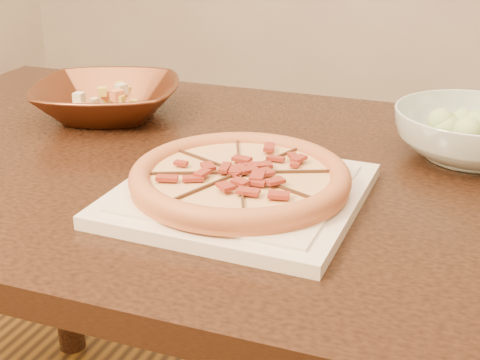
{
  "coord_description": "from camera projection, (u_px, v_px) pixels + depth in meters",
  "views": [
    {
      "loc": [
        0.36,
        -0.96,
        1.13
      ],
      "look_at": [
        0.05,
        -0.2,
        0.78
      ],
      "focal_mm": 50.0,
      "sensor_mm": 36.0,
      "label": 1
    }
  ],
  "objects": [
    {
      "name": "bronze_bowl",
      "position": [
        107.0,
        100.0,
        1.22
      ],
      "size": [
        0.34,
        0.34,
        0.06
      ],
      "primitive_type": "imported",
      "rotation": [
        0.0,
        0.0,
        0.37
      ],
      "color": "brown",
      "rests_on": "dining_table"
    },
    {
      "name": "salad",
      "position": [
        476.0,
        99.0,
        1.01
      ],
      "size": [
        0.1,
        0.11,
        0.04
      ],
      "color": "#B4DD7A",
      "rests_on": "salad_bowl"
    },
    {
      "name": "plate",
      "position": [
        240.0,
        193.0,
        0.89
      ],
      "size": [
        0.31,
        0.31,
        0.02
      ],
      "color": "beige",
      "rests_on": "dining_table"
    },
    {
      "name": "salad_bowl",
      "position": [
        472.0,
        134.0,
        1.03
      ],
      "size": [
        0.25,
        0.25,
        0.08
      ],
      "primitive_type": "imported",
      "rotation": [
        0.0,
        0.0,
        -0.06
      ],
      "color": "silver",
      "rests_on": "dining_table"
    },
    {
      "name": "dining_table",
      "position": [
        201.0,
        223.0,
        1.09
      ],
      "size": [
        1.3,
        0.86,
        0.75
      ],
      "color": "#371C0F",
      "rests_on": "floor"
    },
    {
      "name": "pizza",
      "position": [
        240.0,
        177.0,
        0.88
      ],
      "size": [
        0.29,
        0.29,
        0.03
      ],
      "color": "#D26F41",
      "rests_on": "plate"
    },
    {
      "name": "mixed_dish",
      "position": [
        105.0,
        75.0,
        1.2
      ],
      "size": [
        0.11,
        0.12,
        0.03
      ],
      "color": "beige",
      "rests_on": "bronze_bowl"
    }
  ]
}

